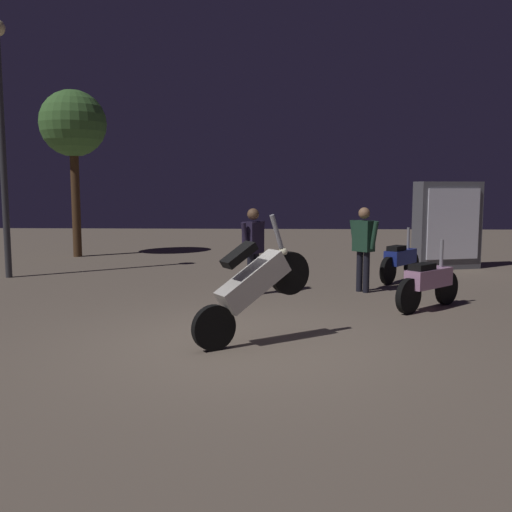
{
  "coord_description": "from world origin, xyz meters",
  "views": [
    {
      "loc": [
        0.48,
        -7.01,
        1.97
      ],
      "look_at": [
        0.17,
        1.03,
        1.0
      ],
      "focal_mm": 40.18,
      "sensor_mm": 36.0,
      "label": 1
    }
  ],
  "objects_px": {
    "motorcycle_white_foreground": "(253,286)",
    "motorcycle_pink_parked_right": "(429,282)",
    "motorcycle_blue_parked_left": "(400,260)",
    "streetlamp_near": "(1,118)",
    "kiosk_billboard": "(447,225)",
    "person_rider_beside": "(364,242)",
    "person_bystander_far": "(253,244)"
  },
  "relations": [
    {
      "from": "motorcycle_white_foreground",
      "to": "motorcycle_pink_parked_right",
      "type": "bearing_deg",
      "value": 5.59
    },
    {
      "from": "motorcycle_white_foreground",
      "to": "motorcycle_blue_parked_left",
      "type": "xyz_separation_m",
      "value": [
        2.89,
        5.02,
        -0.31
      ]
    },
    {
      "from": "motorcycle_blue_parked_left",
      "to": "streetlamp_near",
      "type": "bearing_deg",
      "value": 126.67
    },
    {
      "from": "motorcycle_white_foreground",
      "to": "streetlamp_near",
      "type": "bearing_deg",
      "value": 104.24
    },
    {
      "from": "motorcycle_blue_parked_left",
      "to": "motorcycle_pink_parked_right",
      "type": "xyz_separation_m",
      "value": [
        -0.14,
        -2.81,
        0.0
      ]
    },
    {
      "from": "motorcycle_pink_parked_right",
      "to": "kiosk_billboard",
      "type": "bearing_deg",
      "value": 27.8
    },
    {
      "from": "motorcycle_blue_parked_left",
      "to": "person_rider_beside",
      "type": "bearing_deg",
      "value": -178.72
    },
    {
      "from": "motorcycle_blue_parked_left",
      "to": "person_bystander_far",
      "type": "bearing_deg",
      "value": 156.35
    },
    {
      "from": "motorcycle_white_foreground",
      "to": "streetlamp_near",
      "type": "distance_m",
      "value": 8.06
    },
    {
      "from": "motorcycle_blue_parked_left",
      "to": "kiosk_billboard",
      "type": "distance_m",
      "value": 2.52
    },
    {
      "from": "motorcycle_pink_parked_right",
      "to": "motorcycle_blue_parked_left",
      "type": "bearing_deg",
      "value": 44.22
    },
    {
      "from": "person_bystander_far",
      "to": "streetlamp_near",
      "type": "relative_size",
      "value": 0.29
    },
    {
      "from": "person_rider_beside",
      "to": "person_bystander_far",
      "type": "distance_m",
      "value": 2.08
    },
    {
      "from": "motorcycle_blue_parked_left",
      "to": "streetlamp_near",
      "type": "distance_m",
      "value": 8.99
    },
    {
      "from": "person_bystander_far",
      "to": "kiosk_billboard",
      "type": "bearing_deg",
      "value": 73.91
    },
    {
      "from": "motorcycle_white_foreground",
      "to": "person_bystander_far",
      "type": "distance_m",
      "value": 3.36
    },
    {
      "from": "motorcycle_blue_parked_left",
      "to": "kiosk_billboard",
      "type": "bearing_deg",
      "value": -0.64
    },
    {
      "from": "motorcycle_pink_parked_right",
      "to": "person_rider_beside",
      "type": "height_order",
      "value": "person_rider_beside"
    },
    {
      "from": "motorcycle_blue_parked_left",
      "to": "streetlamp_near",
      "type": "xyz_separation_m",
      "value": [
        -8.48,
        0.13,
        2.98
      ]
    },
    {
      "from": "streetlamp_near",
      "to": "kiosk_billboard",
      "type": "relative_size",
      "value": 2.6
    },
    {
      "from": "motorcycle_white_foreground",
      "to": "motorcycle_blue_parked_left",
      "type": "height_order",
      "value": "motorcycle_white_foreground"
    },
    {
      "from": "motorcycle_blue_parked_left",
      "to": "person_bystander_far",
      "type": "distance_m",
      "value": 3.49
    },
    {
      "from": "streetlamp_near",
      "to": "kiosk_billboard",
      "type": "xyz_separation_m",
      "value": [
        9.99,
        1.78,
        -2.37
      ]
    },
    {
      "from": "motorcycle_pink_parked_right",
      "to": "kiosk_billboard",
      "type": "height_order",
      "value": "kiosk_billboard"
    },
    {
      "from": "streetlamp_near",
      "to": "motorcycle_blue_parked_left",
      "type": "bearing_deg",
      "value": -0.91
    },
    {
      "from": "person_rider_beside",
      "to": "streetlamp_near",
      "type": "bearing_deg",
      "value": -54.19
    },
    {
      "from": "motorcycle_blue_parked_left",
      "to": "kiosk_billboard",
      "type": "relative_size",
      "value": 0.66
    },
    {
      "from": "person_rider_beside",
      "to": "kiosk_billboard",
      "type": "distance_m",
      "value": 4.09
    },
    {
      "from": "person_rider_beside",
      "to": "motorcycle_blue_parked_left",
      "type": "bearing_deg",
      "value": -169.46
    },
    {
      "from": "person_bystander_far",
      "to": "streetlamp_near",
      "type": "xyz_separation_m",
      "value": [
        -5.45,
        1.8,
        2.48
      ]
    },
    {
      "from": "motorcycle_white_foreground",
      "to": "motorcycle_pink_parked_right",
      "type": "distance_m",
      "value": 3.54
    },
    {
      "from": "motorcycle_pink_parked_right",
      "to": "person_bystander_far",
      "type": "bearing_deg",
      "value": 115.37
    }
  ]
}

